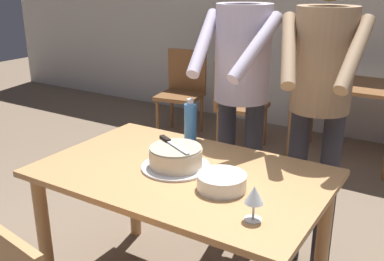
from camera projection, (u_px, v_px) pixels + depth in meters
name	position (u px, v px, depth m)	size (l,w,h in m)	color
back_wall	(351.00, 7.00, 4.44)	(10.00, 0.12, 2.70)	silver
main_dining_table	(182.00, 193.00, 2.18)	(1.38, 0.88, 0.75)	tan
cake_on_platter	(176.00, 158.00, 2.15)	(0.34, 0.34, 0.11)	silver
cake_knife	(169.00, 141.00, 2.19)	(0.25, 0.14, 0.02)	silver
plate_stack	(222.00, 182.00, 1.94)	(0.22, 0.22, 0.07)	white
wine_glass_near	(254.00, 196.00, 1.67)	(0.08, 0.08, 0.14)	silver
water_bottle	(190.00, 122.00, 2.48)	(0.07, 0.07, 0.25)	#387AC6
person_cutting_cake	(241.00, 79.00, 2.56)	(0.47, 0.55, 1.72)	#2D2D38
person_standing_beside	(321.00, 88.00, 2.36)	(0.46, 0.57, 1.72)	#2D2D38
background_table	(349.00, 100.00, 4.01)	(1.00, 0.70, 0.74)	brown
background_chair_2	(235.00, 100.00, 4.35)	(0.49, 0.49, 0.90)	brown
background_chair_3	(183.00, 89.00, 4.78)	(0.51, 0.51, 0.90)	brown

